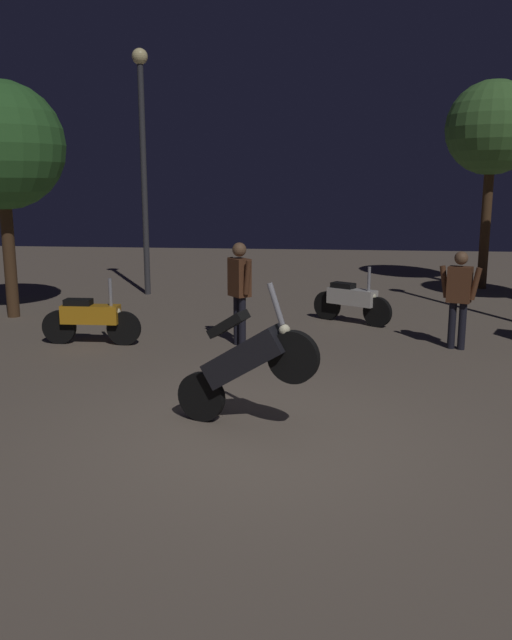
{
  "coord_description": "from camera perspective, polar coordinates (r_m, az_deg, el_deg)",
  "views": [
    {
      "loc": [
        0.72,
        -6.44,
        2.64
      ],
      "look_at": [
        -0.17,
        1.3,
        1.0
      ],
      "focal_mm": 36.85,
      "sensor_mm": 36.0,
      "label": 1
    }
  ],
  "objects": [
    {
      "name": "person_rider_beside",
      "position": [
        10.65,
        -1.44,
        3.09
      ],
      "size": [
        0.49,
        0.57,
        1.7
      ],
      "rotation": [
        0.0,
        0.0,
        0.69
      ],
      "color": "black",
      "rests_on": "ground_plane"
    },
    {
      "name": "motorcycle_black_foreground",
      "position": [
        7.06,
        -0.96,
        -3.68
      ],
      "size": [
        1.61,
        0.61,
        1.63
      ],
      "rotation": [
        0.0,
        0.0,
        -0.31
      ],
      "color": "black",
      "rests_on": "ground_plane"
    },
    {
      "name": "motorcycle_orange_parked_left",
      "position": [
        11.17,
        -14.17,
        0.14
      ],
      "size": [
        1.66,
        0.32,
        1.11
      ],
      "rotation": [
        0.0,
        0.0,
        0.02
      ],
      "color": "black",
      "rests_on": "ground_plane"
    },
    {
      "name": "tree_center_bg",
      "position": [
        13.79,
        -21.27,
        13.85
      ],
      "size": [
        2.43,
        2.43,
        4.54
      ],
      "color": "#4C331E",
      "rests_on": "ground_plane"
    },
    {
      "name": "tree_right_bg",
      "position": [
        17.52,
        19.84,
        15.31
      ],
      "size": [
        2.25,
        2.25,
        5.06
      ],
      "color": "#4C331E",
      "rests_on": "ground_plane"
    },
    {
      "name": "motorcycle_white_parked_right",
      "position": [
        12.62,
        8.3,
        1.69
      ],
      "size": [
        1.46,
        0.96,
        1.11
      ],
      "rotation": [
        0.0,
        0.0,
        5.72
      ],
      "color": "black",
      "rests_on": "ground_plane"
    },
    {
      "name": "streetlamp_near",
      "position": [
        15.84,
        -9.8,
        14.79
      ],
      "size": [
        0.36,
        0.36,
        5.58
      ],
      "color": "#38383D",
      "rests_on": "ground_plane"
    },
    {
      "name": "ground_plane",
      "position": [
        7.0,
        0.15,
        -10.28
      ],
      "size": [
        40.0,
        40.0,
        0.0
      ],
      "primitive_type": "plane",
      "color": "#756656"
    },
    {
      "name": "person_bystander_far",
      "position": [
        10.92,
        17.23,
        2.35
      ],
      "size": [
        0.64,
        0.36,
        1.58
      ],
      "rotation": [
        0.0,
        0.0,
        4.33
      ],
      "color": "black",
      "rests_on": "ground_plane"
    }
  ]
}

